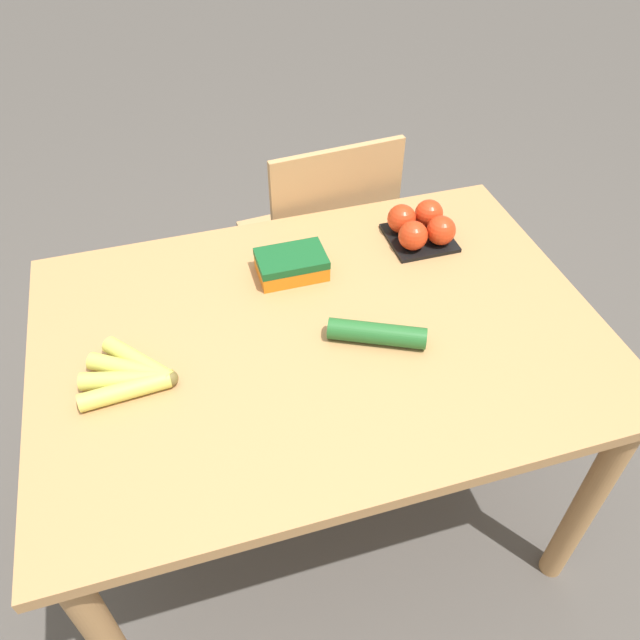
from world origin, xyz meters
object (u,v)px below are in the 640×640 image
chair (321,249)px  cucumber_near (377,333)px  banana_bunch (131,375)px  carrot_bag (291,263)px  tomato_pack (421,226)px

chair → cucumber_near: chair is taller
banana_bunch → carrot_bag: carrot_bag is taller
tomato_pack → carrot_bag: (-0.35, -0.04, -0.01)m
chair → cucumber_near: 0.74m
carrot_bag → chair: bearing=64.5°
carrot_bag → cucumber_near: size_ratio=0.78×
cucumber_near → tomato_pack: bearing=53.2°
tomato_pack → cucumber_near: 0.39m
tomato_pack → chair: bearing=112.5°
banana_bunch → cucumber_near: cucumber_near is taller
tomato_pack → cucumber_near: size_ratio=0.77×
carrot_bag → banana_bunch: bearing=-149.1°
cucumber_near → banana_bunch: bearing=176.1°
tomato_pack → cucumber_near: (-0.23, -0.31, -0.02)m
banana_bunch → carrot_bag: bearing=30.9°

